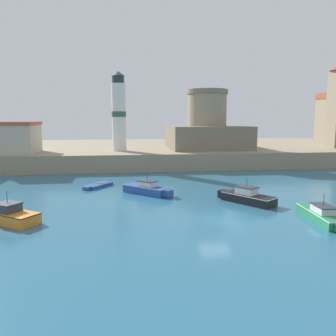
{
  "coord_description": "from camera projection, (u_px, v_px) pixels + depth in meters",
  "views": [
    {
      "loc": [
        -6.95,
        -24.51,
        7.91
      ],
      "look_at": [
        -1.81,
        15.22,
        2.0
      ],
      "focal_mm": 35.0,
      "sensor_mm": 36.0,
      "label": 1
    }
  ],
  "objects": [
    {
      "name": "ground_plane",
      "position": [
        215.0,
        220.0,
        26.09
      ],
      "size": [
        200.0,
        200.0,
        0.0
      ],
      "primitive_type": "plane",
      "color": "#28607F"
    },
    {
      "name": "quay_seawall",
      "position": [
        159.0,
        151.0,
        69.52
      ],
      "size": [
        120.0,
        40.0,
        2.69
      ],
      "primitive_type": "cube",
      "color": "gray",
      "rests_on": "ground"
    },
    {
      "name": "motorboat_black_0",
      "position": [
        247.0,
        197.0,
        31.44
      ],
      "size": [
        4.61,
        5.67,
        2.49
      ],
      "color": "black",
      "rests_on": "ground"
    },
    {
      "name": "motorboat_blue_1",
      "position": [
        147.0,
        189.0,
        35.26
      ],
      "size": [
        5.29,
        5.05,
        2.35
      ],
      "color": "#284C9E",
      "rests_on": "ground"
    },
    {
      "name": "motorboat_green_2",
      "position": [
        322.0,
        215.0,
        25.75
      ],
      "size": [
        2.14,
        6.33,
        2.21
      ],
      "color": "#237A4C",
      "rests_on": "ground"
    },
    {
      "name": "dinghy_blue_3",
      "position": [
        98.0,
        185.0,
        38.95
      ],
      "size": [
        3.37,
        4.11,
        0.49
      ],
      "color": "#284C9E",
      "rests_on": "ground"
    },
    {
      "name": "motorboat_orange_4",
      "position": [
        9.0,
        215.0,
        25.48
      ],
      "size": [
        5.45,
        4.35,
        2.44
      ],
      "color": "orange",
      "rests_on": "ground"
    },
    {
      "name": "mooring_buoy",
      "position": [
        153.0,
        182.0,
        40.64
      ],
      "size": [
        0.48,
        0.48,
        0.48
      ],
      "primitive_type": "sphere",
      "color": "yellow",
      "rests_on": "ground"
    },
    {
      "name": "fortress",
      "position": [
        207.0,
        130.0,
        60.57
      ],
      "size": [
        13.92,
        13.92,
        10.64
      ],
      "color": "#796C57",
      "rests_on": "quay_seawall"
    },
    {
      "name": "lighthouse",
      "position": [
        119.0,
        113.0,
        54.75
      ],
      "size": [
        2.39,
        2.39,
        13.17
      ],
      "color": "silver",
      "rests_on": "quay_seawall"
    },
    {
      "name": "harbor_shed_mid_row",
      "position": [
        17.0,
        137.0,
        51.87
      ],
      "size": [
        6.1,
        7.34,
        4.93
      ],
      "color": "#BCB29E",
      "rests_on": "quay_seawall"
    }
  ]
}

